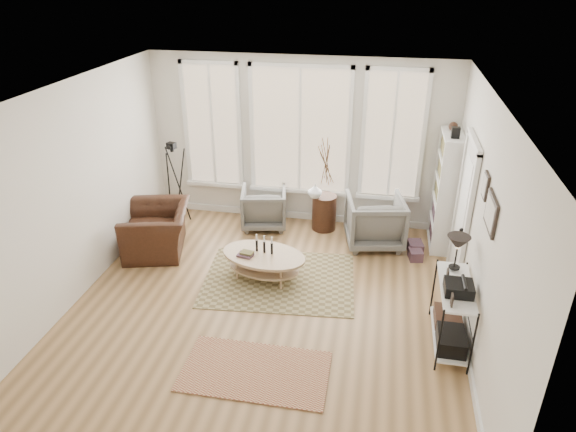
% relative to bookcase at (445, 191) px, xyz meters
% --- Properties ---
extents(room, '(5.50, 5.54, 2.90)m').
position_rel_bookcase_xyz_m(room, '(-2.42, -2.20, 0.47)').
color(room, '#A67E50').
rests_on(room, ground).
extents(bay_window, '(4.14, 0.12, 2.24)m').
position_rel_bookcase_xyz_m(bay_window, '(-2.44, 0.49, 0.65)').
color(bay_window, '#D6B487').
rests_on(bay_window, ground).
extents(door, '(0.09, 1.06, 2.22)m').
position_rel_bookcase_xyz_m(door, '(0.13, -1.08, 0.17)').
color(door, silver).
rests_on(door, ground).
extents(bookcase, '(0.31, 0.85, 2.06)m').
position_rel_bookcase_xyz_m(bookcase, '(0.00, 0.00, 0.00)').
color(bookcase, white).
rests_on(bookcase, ground).
extents(low_shelf, '(0.38, 1.08, 1.30)m').
position_rel_bookcase_xyz_m(low_shelf, '(-0.06, -2.52, -0.44)').
color(low_shelf, white).
rests_on(low_shelf, ground).
extents(wall_art, '(0.04, 0.88, 0.44)m').
position_rel_bookcase_xyz_m(wall_art, '(0.14, -2.49, 0.92)').
color(wall_art, black).
rests_on(wall_art, ground).
extents(rug_main, '(2.32, 1.83, 0.01)m').
position_rel_bookcase_xyz_m(rug_main, '(-2.38, -1.57, -0.95)').
color(rug_main, brown).
rests_on(rug_main, ground).
extents(rug_runner, '(1.69, 0.95, 0.01)m').
position_rel_bookcase_xyz_m(rug_runner, '(-2.26, -3.48, -0.94)').
color(rug_runner, maroon).
rests_on(rug_runner, ground).
extents(coffee_table, '(1.38, 1.01, 0.58)m').
position_rel_bookcase_xyz_m(coffee_table, '(-2.62, -1.54, -0.65)').
color(coffee_table, tan).
rests_on(coffee_table, ground).
extents(armchair_left, '(0.90, 0.92, 0.71)m').
position_rel_bookcase_xyz_m(armchair_left, '(-3.00, 0.09, -0.60)').
color(armchair_left, slate).
rests_on(armchair_left, ground).
extents(armchair_right, '(1.07, 1.09, 0.84)m').
position_rel_bookcase_xyz_m(armchair_right, '(-1.07, -0.19, -0.54)').
color(armchair_right, slate).
rests_on(armchair_right, ground).
extents(side_table, '(0.42, 0.42, 1.76)m').
position_rel_bookcase_xyz_m(side_table, '(-1.94, 0.19, -0.11)').
color(side_table, '#361C11').
rests_on(side_table, ground).
extents(vase, '(0.27, 0.27, 0.24)m').
position_rel_bookcase_xyz_m(vase, '(-2.10, 0.08, -0.20)').
color(vase, silver).
rests_on(vase, side_table).
extents(accent_chair, '(1.36, 1.26, 0.74)m').
position_rel_bookcase_xyz_m(accent_chair, '(-4.48, -1.08, -0.58)').
color(accent_chair, '#361C11').
rests_on(accent_chair, ground).
extents(tripod_camera, '(0.52, 0.52, 1.49)m').
position_rel_bookcase_xyz_m(tripod_camera, '(-4.55, -0.05, -0.27)').
color(tripod_camera, black).
rests_on(tripod_camera, ground).
extents(book_stack_near, '(0.27, 0.32, 0.18)m').
position_rel_bookcase_xyz_m(book_stack_near, '(-0.39, -0.35, -0.87)').
color(book_stack_near, maroon).
rests_on(book_stack_near, ground).
extents(book_stack_far, '(0.24, 0.28, 0.16)m').
position_rel_bookcase_xyz_m(book_stack_far, '(-0.39, -0.58, -0.88)').
color(book_stack_far, maroon).
rests_on(book_stack_far, ground).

